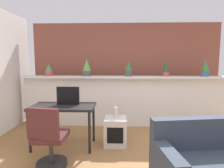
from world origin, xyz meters
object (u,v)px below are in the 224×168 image
potted_plant_1 (87,67)px  potted_plant_4 (205,68)px  potted_plant_0 (49,70)px  office_chair (49,142)px  side_cube_shelf (115,131)px  desk (63,110)px  potted_plant_3 (166,69)px  couch (221,165)px  tv_monitor (68,96)px  potted_plant_2 (129,69)px  vase_on_shelf (116,112)px

potted_plant_1 → potted_plant_4: (2.71, 0.01, -0.02)m
potted_plant_0 → office_chair: size_ratio=0.30×
potted_plant_4 → side_cube_shelf: potted_plant_4 is taller
desk → potted_plant_3: bearing=28.8°
office_chair → couch: (2.20, -0.34, -0.11)m
tv_monitor → office_chair: bearing=-95.3°
desk → couch: couch is taller
potted_plant_0 → potted_plant_2: 1.87m
potted_plant_1 → vase_on_shelf: bearing=-55.8°
tv_monitor → couch: 2.49m
desk → couch: size_ratio=0.66×
vase_on_shelf → desk: bearing=-172.6°
tv_monitor → vase_on_shelf: bearing=2.7°
desk → vase_on_shelf: size_ratio=5.52×
tv_monitor → potted_plant_3: bearing=27.9°
potted_plant_4 → tv_monitor: size_ratio=0.94×
potted_plant_4 → vase_on_shelf: bearing=-152.7°
potted_plant_2 → couch: 2.61m
potted_plant_4 → couch: bearing=-108.6°
tv_monitor → potted_plant_1: bearing=81.5°
potted_plant_0 → couch: 3.77m
potted_plant_2 → potted_plant_4: potted_plant_4 is taller
desk → tv_monitor: size_ratio=2.73×
potted_plant_3 → desk: bearing=-151.2°
desk → office_chair: office_chair is taller
potted_plant_0 → desk: bearing=-60.0°
potted_plant_2 → desk: (-1.20, -1.11, -0.69)m
potted_plant_4 → potted_plant_2: bearing=-178.3°
potted_plant_2 → desk: 1.77m
potted_plant_3 → vase_on_shelf: bearing=-138.0°
potted_plant_0 → side_cube_shelf: 2.19m
potted_plant_0 → potted_plant_3: potted_plant_3 is taller
potted_plant_1 → potted_plant_3: bearing=-0.6°
vase_on_shelf → potted_plant_2: bearing=74.8°
office_chair → couch: 2.23m
office_chair → couch: office_chair is taller
potted_plant_2 → potted_plant_3: (0.85, 0.02, -0.00)m
tv_monitor → office_chair: size_ratio=0.44×
potted_plant_0 → vase_on_shelf: potted_plant_0 is taller
vase_on_shelf → couch: 1.75m
potted_plant_4 → desk: potted_plant_4 is taller
desk → side_cube_shelf: 1.01m
office_chair → vase_on_shelf: bearing=41.7°
tv_monitor → office_chair: (-0.07, -0.79, -0.52)m
potted_plant_3 → desk: potted_plant_3 is taller
potted_plant_2 → vase_on_shelf: potted_plant_2 is taller
potted_plant_0 → potted_plant_1: bearing=-1.0°
potted_plant_3 → desk: (-2.05, -1.13, -0.69)m
potted_plant_1 → side_cube_shelf: (0.69, -1.04, -1.14)m
potted_plant_3 → office_chair: bearing=-138.2°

